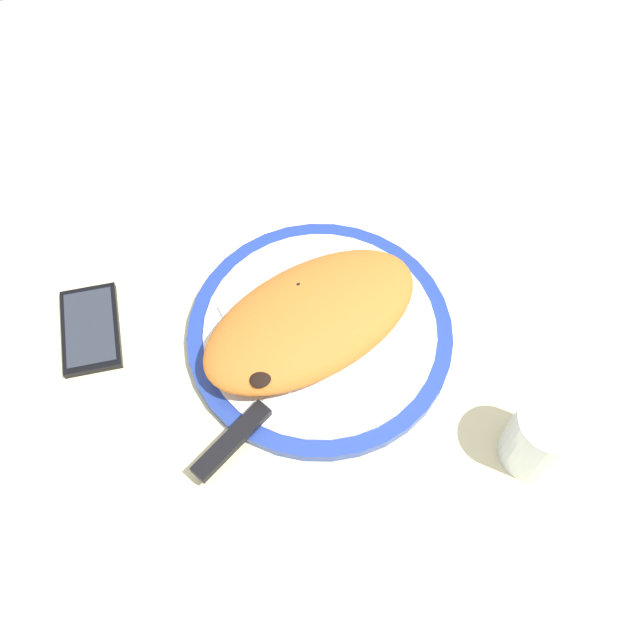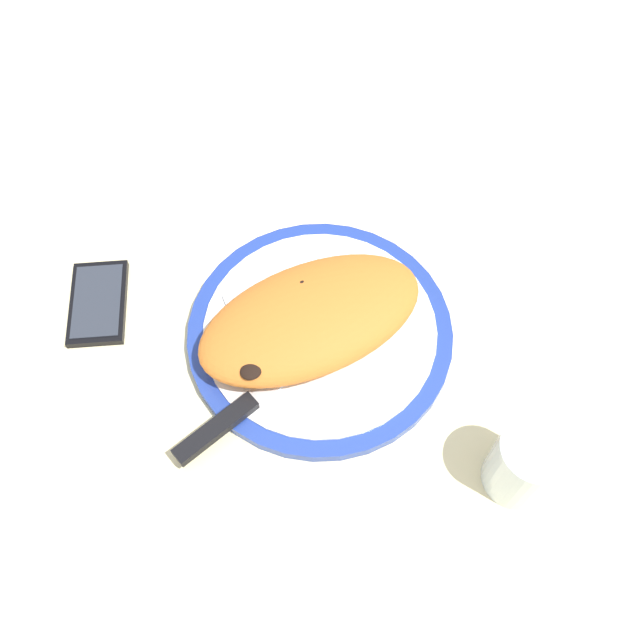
{
  "view_description": "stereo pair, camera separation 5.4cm",
  "coord_description": "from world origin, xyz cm",
  "px_view_note": "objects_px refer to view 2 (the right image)",
  "views": [
    {
      "loc": [
        11.2,
        39.17,
        74.91
      ],
      "look_at": [
        0.0,
        0.0,
        3.83
      ],
      "focal_mm": 39.69,
      "sensor_mm": 36.0,
      "label": 1
    },
    {
      "loc": [
        5.9,
        40.31,
        74.91
      ],
      "look_at": [
        0.0,
        0.0,
        3.83
      ],
      "focal_mm": 39.69,
      "sensor_mm": 36.0,
      "label": 2
    }
  ],
  "objects_px": {
    "smartphone": "(98,303)",
    "water_glass": "(524,465)",
    "fork": "(277,286)",
    "plate": "(320,332)",
    "calzone": "(311,321)",
    "knife": "(241,410)"
  },
  "relations": [
    {
      "from": "calzone",
      "to": "knife",
      "type": "bearing_deg",
      "value": 43.83
    },
    {
      "from": "smartphone",
      "to": "water_glass",
      "type": "xyz_separation_m",
      "value": [
        -0.45,
        0.29,
        0.04
      ]
    },
    {
      "from": "calzone",
      "to": "knife",
      "type": "relative_size",
      "value": 1.37
    },
    {
      "from": "water_glass",
      "to": "calzone",
      "type": "bearing_deg",
      "value": -45.87
    },
    {
      "from": "calzone",
      "to": "smartphone",
      "type": "bearing_deg",
      "value": -18.88
    },
    {
      "from": "water_glass",
      "to": "fork",
      "type": "bearing_deg",
      "value": -49.89
    },
    {
      "from": "fork",
      "to": "plate",
      "type": "bearing_deg",
      "value": 123.78
    },
    {
      "from": "calzone",
      "to": "knife",
      "type": "xyz_separation_m",
      "value": [
        0.09,
        0.09,
        -0.02
      ]
    },
    {
      "from": "smartphone",
      "to": "water_glass",
      "type": "bearing_deg",
      "value": 147.37
    },
    {
      "from": "plate",
      "to": "knife",
      "type": "relative_size",
      "value": 1.43
    },
    {
      "from": "smartphone",
      "to": "calzone",
      "type": "bearing_deg",
      "value": 161.12
    },
    {
      "from": "knife",
      "to": "water_glass",
      "type": "xyz_separation_m",
      "value": [
        -0.28,
        0.11,
        0.02
      ]
    },
    {
      "from": "smartphone",
      "to": "water_glass",
      "type": "distance_m",
      "value": 0.53
    },
    {
      "from": "calzone",
      "to": "water_glass",
      "type": "xyz_separation_m",
      "value": [
        -0.19,
        0.2,
        -0.0
      ]
    },
    {
      "from": "smartphone",
      "to": "fork",
      "type": "bearing_deg",
      "value": 175.44
    },
    {
      "from": "knife",
      "to": "water_glass",
      "type": "height_order",
      "value": "water_glass"
    },
    {
      "from": "smartphone",
      "to": "knife",
      "type": "bearing_deg",
      "value": 133.01
    },
    {
      "from": "plate",
      "to": "fork",
      "type": "relative_size",
      "value": 1.91
    },
    {
      "from": "fork",
      "to": "smartphone",
      "type": "height_order",
      "value": "fork"
    },
    {
      "from": "plate",
      "to": "smartphone",
      "type": "relative_size",
      "value": 2.62
    },
    {
      "from": "plate",
      "to": "water_glass",
      "type": "xyz_separation_m",
      "value": [
        -0.18,
        0.2,
        0.03
      ]
    },
    {
      "from": "calzone",
      "to": "smartphone",
      "type": "relative_size",
      "value": 2.51
    }
  ]
}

